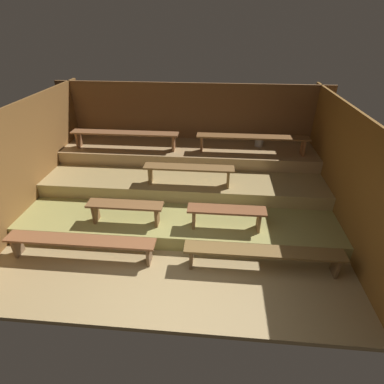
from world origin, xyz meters
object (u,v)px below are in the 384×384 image
object	(u,v)px
bench_upper_left	(125,135)
bench_floor_right	(263,253)
bench_upper_right	(252,139)
bench_lower_right	(226,213)
pail_upper	(259,142)
bench_floor_left	(80,242)
bench_lower_left	(125,208)
bench_middle_center	(189,170)

from	to	relation	value
bench_upper_left	bench_floor_right	bearing A→B (deg)	-43.99
bench_upper_left	bench_upper_right	size ratio (longest dim) A/B	1.00
bench_lower_right	pail_upper	world-z (taller)	pail_upper
bench_upper_right	pail_upper	xyz separation A→B (m)	(0.23, 0.47, -0.25)
bench_floor_left	bench_upper_right	bearing A→B (deg)	43.99
bench_floor_right	bench_upper_right	bearing A→B (deg)	90.39
bench_lower_left	bench_upper_right	xyz separation A→B (m)	(2.53, 2.30, 0.62)
bench_middle_center	bench_upper_left	size ratio (longest dim) A/B	0.72
bench_floor_left	bench_floor_right	distance (m)	3.17
bench_floor_right	bench_lower_left	distance (m)	2.67
bench_floor_left	bench_middle_center	world-z (taller)	bench_middle_center
bench_floor_right	pail_upper	distance (m)	3.58
bench_upper_right	bench_lower_right	bearing A→B (deg)	-104.71
bench_lower_left	pail_upper	bearing A→B (deg)	45.11
bench_upper_right	bench_lower_left	bearing A→B (deg)	-137.69
bench_lower_left	bench_upper_right	bearing A→B (deg)	42.31
bench_floor_right	bench_upper_right	distance (m)	3.17
bench_lower_right	bench_middle_center	size ratio (longest dim) A/B	0.75
bench_floor_left	bench_lower_right	bearing A→B (deg)	16.24
bench_lower_left	bench_upper_right	distance (m)	3.47
pail_upper	bench_middle_center	bearing A→B (deg)	-134.68
bench_lower_right	bench_middle_center	world-z (taller)	bench_middle_center
bench_middle_center	bench_upper_left	bearing A→B (deg)	145.12
bench_middle_center	pail_upper	xyz separation A→B (m)	(1.65, 1.67, 0.06)
bench_upper_left	bench_upper_right	distance (m)	3.13
bench_floor_right	bench_lower_left	xyz separation A→B (m)	(-2.55, 0.74, 0.27)
bench_middle_center	bench_upper_right	bearing A→B (deg)	40.22
bench_middle_center	bench_upper_left	distance (m)	2.12
bench_lower_right	bench_upper_right	size ratio (longest dim) A/B	0.54
bench_lower_right	bench_upper_left	distance (m)	3.47
bench_floor_left	pail_upper	xyz separation A→B (m)	(3.39, 3.52, 0.65)
bench_lower_right	bench_upper_left	xyz separation A→B (m)	(-2.53, 2.30, 0.62)
bench_middle_center	bench_upper_right	xyz separation A→B (m)	(1.42, 1.20, 0.31)
bench_floor_left	bench_lower_right	distance (m)	2.67
bench_lower_left	bench_floor_right	bearing A→B (deg)	-16.24
bench_floor_right	bench_lower_right	bearing A→B (deg)	130.10
bench_floor_left	bench_middle_center	bearing A→B (deg)	46.74
bench_middle_center	pail_upper	distance (m)	2.35
bench_floor_right	bench_middle_center	bearing A→B (deg)	127.87
bench_floor_right	bench_upper_left	distance (m)	4.47
bench_lower_right	bench_upper_right	bearing A→B (deg)	75.29
bench_upper_right	pail_upper	bearing A→B (deg)	63.54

